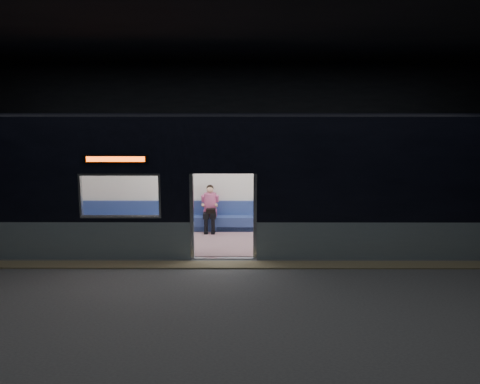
{
  "coord_description": "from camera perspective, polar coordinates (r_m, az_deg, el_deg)",
  "views": [
    {
      "loc": [
        0.43,
        -10.53,
        3.72
      ],
      "look_at": [
        0.38,
        2.3,
        1.39
      ],
      "focal_mm": 38.0,
      "sensor_mm": 36.0,
      "label": 1
    }
  ],
  "objects": [
    {
      "name": "passenger",
      "position": [
        14.41,
        -3.39,
        -1.5
      ],
      "size": [
        0.38,
        0.65,
        1.31
      ],
      "rotation": [
        0.0,
        0.0,
        0.09
      ],
      "color": "black",
      "rests_on": "metro_car"
    },
    {
      "name": "station_floor",
      "position": [
        11.18,
        -2.04,
        -9.17
      ],
      "size": [
        24.0,
        14.0,
        0.01
      ],
      "primitive_type": "cube",
      "color": "#47494C",
      "rests_on": "ground"
    },
    {
      "name": "station_envelope",
      "position": [
        10.54,
        -2.17,
        9.99
      ],
      "size": [
        24.0,
        14.0,
        5.0
      ],
      "color": "black",
      "rests_on": "station_floor"
    },
    {
      "name": "transit_map",
      "position": [
        15.02,
        14.56,
        1.49
      ],
      "size": [
        1.09,
        0.03,
        0.71
      ],
      "primitive_type": "cube",
      "color": "white",
      "rests_on": "metro_car"
    },
    {
      "name": "handbag",
      "position": [
        14.23,
        -3.29,
        -2.12
      ],
      "size": [
        0.31,
        0.29,
        0.13
      ],
      "primitive_type": "cube",
      "rotation": [
        0.0,
        0.0,
        -0.35
      ],
      "color": "black",
      "rests_on": "passenger"
    },
    {
      "name": "metro_car",
      "position": [
        13.21,
        -1.67,
        2.15
      ],
      "size": [
        18.0,
        3.04,
        3.35
      ],
      "color": "gray",
      "rests_on": "station_floor"
    },
    {
      "name": "tactile_strip",
      "position": [
        11.69,
        -1.93,
        -8.18
      ],
      "size": [
        22.8,
        0.5,
        0.03
      ],
      "primitive_type": "cube",
      "color": "#8C7F59",
      "rests_on": "station_floor"
    }
  ]
}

